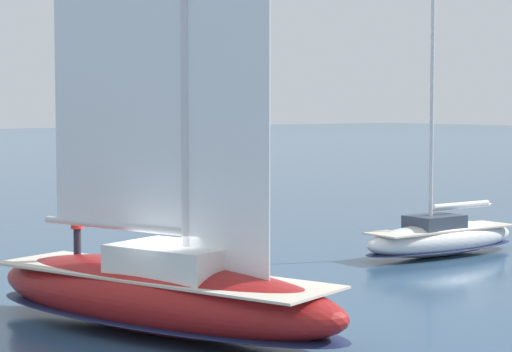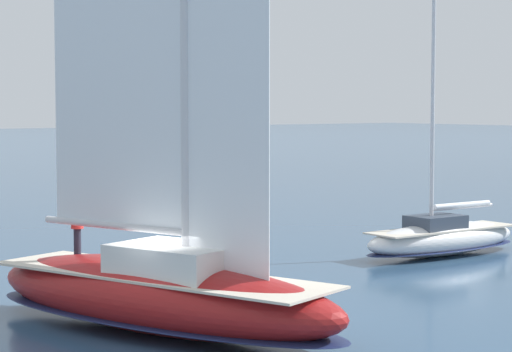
# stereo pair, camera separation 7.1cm
# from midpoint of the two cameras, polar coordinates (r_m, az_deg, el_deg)

# --- Properties ---
(ground_plane) EXTENTS (400.00, 400.00, 0.00)m
(ground_plane) POSITION_cam_midpoint_polar(r_m,az_deg,el_deg) (25.44, -5.60, -8.86)
(ground_plane) COLOR #2D4C6B
(sailboat_main) EXTENTS (11.38, 6.34, 15.06)m
(sailboat_main) POSITION_cam_midpoint_polar(r_m,az_deg,el_deg) (25.19, -5.59, -6.26)
(sailboat_main) COLOR maroon
(sailboat_main) RESTS_ON ground
(sailboat_moored_near_marina) EXTENTS (2.13, 7.46, 10.25)m
(sailboat_moored_near_marina) POSITION_cam_midpoint_polar(r_m,az_deg,el_deg) (38.34, 10.47, -3.45)
(sailboat_moored_near_marina) COLOR silver
(sailboat_moored_near_marina) RESTS_ON ground
(channel_buoy) EXTENTS (0.95, 0.95, 1.75)m
(channel_buoy) POSITION_cam_midpoint_polar(r_m,az_deg,el_deg) (47.27, -3.41, -1.98)
(channel_buoy) COLOR yellow
(channel_buoy) RESTS_ON ground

